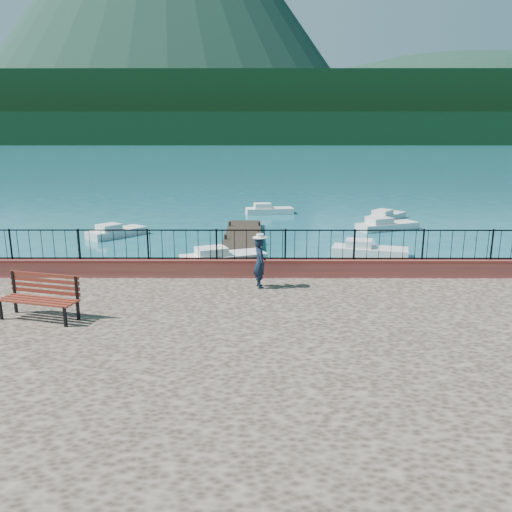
{
  "coord_description": "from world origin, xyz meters",
  "views": [
    {
      "loc": [
        -1.18,
        -11.86,
        5.67
      ],
      "look_at": [
        -1.23,
        2.0,
        2.3
      ],
      "focal_mm": 35.0,
      "sensor_mm": 36.0,
      "label": 1
    }
  ],
  "objects_px": {
    "boat_1": "(370,248)",
    "boat_4": "(269,208)",
    "boat_3": "(117,229)",
    "person": "(260,263)",
    "boat_2": "(388,223)",
    "park_bench": "(40,306)",
    "boat_0": "(224,254)",
    "boat_5": "(386,214)"
  },
  "relations": [
    {
      "from": "park_bench",
      "to": "boat_4",
      "type": "height_order",
      "value": "park_bench"
    },
    {
      "from": "boat_1",
      "to": "boat_3",
      "type": "bearing_deg",
      "value": 176.06
    },
    {
      "from": "boat_2",
      "to": "boat_5",
      "type": "height_order",
      "value": "same"
    },
    {
      "from": "boat_3",
      "to": "park_bench",
      "type": "bearing_deg",
      "value": -129.63
    },
    {
      "from": "boat_0",
      "to": "boat_4",
      "type": "relative_size",
      "value": 1.11
    },
    {
      "from": "boat_3",
      "to": "boat_4",
      "type": "bearing_deg",
      "value": -5.36
    },
    {
      "from": "boat_0",
      "to": "boat_1",
      "type": "relative_size",
      "value": 1.08
    },
    {
      "from": "boat_0",
      "to": "boat_5",
      "type": "xyz_separation_m",
      "value": [
        10.3,
        11.76,
        0.0
      ]
    },
    {
      "from": "person",
      "to": "boat_4",
      "type": "height_order",
      "value": "person"
    },
    {
      "from": "boat_1",
      "to": "boat_2",
      "type": "relative_size",
      "value": 0.91
    },
    {
      "from": "boat_4",
      "to": "boat_0",
      "type": "bearing_deg",
      "value": -107.25
    },
    {
      "from": "person",
      "to": "boat_1",
      "type": "height_order",
      "value": "person"
    },
    {
      "from": "person",
      "to": "boat_0",
      "type": "xyz_separation_m",
      "value": [
        -1.61,
        7.56,
        -1.56
      ]
    },
    {
      "from": "person",
      "to": "boat_1",
      "type": "distance_m",
      "value": 10.51
    },
    {
      "from": "person",
      "to": "boat_2",
      "type": "relative_size",
      "value": 0.39
    },
    {
      "from": "boat_1",
      "to": "boat_4",
      "type": "relative_size",
      "value": 1.03
    },
    {
      "from": "person",
      "to": "boat_3",
      "type": "bearing_deg",
      "value": 17.61
    },
    {
      "from": "park_bench",
      "to": "boat_3",
      "type": "xyz_separation_m",
      "value": [
        -2.68,
        16.36,
        -1.13
      ]
    },
    {
      "from": "boat_1",
      "to": "boat_3",
      "type": "xyz_separation_m",
      "value": [
        -13.48,
        4.75,
        0.0
      ]
    },
    {
      "from": "park_bench",
      "to": "boat_1",
      "type": "relative_size",
      "value": 0.6
    },
    {
      "from": "boat_1",
      "to": "boat_3",
      "type": "height_order",
      "value": "same"
    },
    {
      "from": "park_bench",
      "to": "boat_3",
      "type": "height_order",
      "value": "park_bench"
    },
    {
      "from": "park_bench",
      "to": "boat_2",
      "type": "relative_size",
      "value": 0.54
    },
    {
      "from": "boat_1",
      "to": "boat_5",
      "type": "xyz_separation_m",
      "value": [
        3.36,
        10.39,
        0.0
      ]
    },
    {
      "from": "park_bench",
      "to": "boat_4",
      "type": "relative_size",
      "value": 0.61
    },
    {
      "from": "boat_5",
      "to": "boat_1",
      "type": "bearing_deg",
      "value": -160.27
    },
    {
      "from": "boat_0",
      "to": "boat_5",
      "type": "height_order",
      "value": "same"
    },
    {
      "from": "boat_1",
      "to": "person",
      "type": "bearing_deg",
      "value": -105.34
    },
    {
      "from": "park_bench",
      "to": "boat_0",
      "type": "height_order",
      "value": "park_bench"
    },
    {
      "from": "boat_0",
      "to": "boat_5",
      "type": "distance_m",
      "value": 15.63
    },
    {
      "from": "boat_2",
      "to": "boat_3",
      "type": "bearing_deg",
      "value": 164.31
    },
    {
      "from": "park_bench",
      "to": "boat_2",
      "type": "xyz_separation_m",
      "value": [
        13.39,
        18.52,
        -1.13
      ]
    },
    {
      "from": "boat_2",
      "to": "boat_4",
      "type": "xyz_separation_m",
      "value": [
        -7.12,
        6.37,
        0.0
      ]
    },
    {
      "from": "boat_2",
      "to": "boat_5",
      "type": "distance_m",
      "value": 3.56
    },
    {
      "from": "boat_0",
      "to": "boat_2",
      "type": "distance_m",
      "value": 12.63
    },
    {
      "from": "boat_1",
      "to": "park_bench",
      "type": "bearing_deg",
      "value": -117.45
    },
    {
      "from": "boat_0",
      "to": "boat_4",
      "type": "xyz_separation_m",
      "value": [
        2.41,
        14.65,
        0.0
      ]
    },
    {
      "from": "boat_0",
      "to": "boat_2",
      "type": "xyz_separation_m",
      "value": [
        9.53,
        8.28,
        0.0
      ]
    },
    {
      "from": "person",
      "to": "boat_3",
      "type": "xyz_separation_m",
      "value": [
        -8.16,
        13.68,
        -1.56
      ]
    },
    {
      "from": "park_bench",
      "to": "boat_5",
      "type": "height_order",
      "value": "park_bench"
    },
    {
      "from": "person",
      "to": "boat_4",
      "type": "distance_m",
      "value": 22.27
    },
    {
      "from": "person",
      "to": "boat_5",
      "type": "distance_m",
      "value": 21.24
    }
  ]
}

